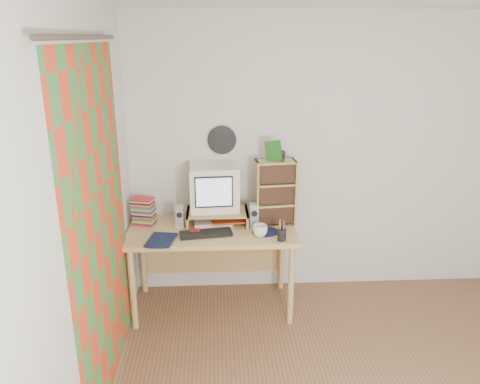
{
  "coord_description": "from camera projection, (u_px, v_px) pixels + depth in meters",
  "views": [
    {
      "loc": [
        -0.98,
        -2.26,
        2.28
      ],
      "look_at": [
        -0.79,
        1.33,
        1.08
      ],
      "focal_mm": 35.0,
      "sensor_mm": 36.0,
      "label": 1
    }
  ],
  "objects": [
    {
      "name": "back_wall",
      "position": [
        326.0,
        158.0,
        4.17
      ],
      "size": [
        3.5,
        0.0,
        3.5
      ],
      "primitive_type": "plane",
      "rotation": [
        1.57,
        0.0,
        0.0
      ],
      "color": "silver",
      "rests_on": "floor"
    },
    {
      "name": "dvd_stack",
      "position": [
        144.0,
        210.0,
        3.99
      ],
      "size": [
        0.2,
        0.17,
        0.25
      ],
      "primitive_type": null,
      "rotation": [
        0.0,
        0.0,
        -0.27
      ],
      "color": "brown",
      "rests_on": "desk"
    },
    {
      "name": "keyboard",
      "position": [
        206.0,
        234.0,
        3.79
      ],
      "size": [
        0.44,
        0.2,
        0.03
      ],
      "primitive_type": "cube",
      "rotation": [
        0.0,
        0.0,
        0.15
      ],
      "color": "black",
      "rests_on": "desk"
    },
    {
      "name": "diary",
      "position": [
        149.0,
        238.0,
        3.68
      ],
      "size": [
        0.27,
        0.22,
        0.05
      ],
      "primitive_type": "imported",
      "rotation": [
        0.0,
        0.0,
        -0.17
      ],
      "color": "#0F1A38",
      "rests_on": "desk"
    },
    {
      "name": "speaker_left",
      "position": [
        180.0,
        216.0,
        3.93
      ],
      "size": [
        0.08,
        0.08,
        0.19
      ],
      "primitive_type": "cube",
      "rotation": [
        0.0,
        0.0,
        -0.1
      ],
      "color": "silver",
      "rests_on": "desk"
    },
    {
      "name": "speaker_right",
      "position": [
        254.0,
        215.0,
        3.93
      ],
      "size": [
        0.08,
        0.08,
        0.21
      ],
      "primitive_type": "cube",
      "rotation": [
        0.0,
        0.0,
        0.07
      ],
      "color": "silver",
      "rests_on": "desk"
    },
    {
      "name": "mug",
      "position": [
        260.0,
        231.0,
        3.76
      ],
      "size": [
        0.13,
        0.13,
        0.1
      ],
      "primitive_type": "imported",
      "rotation": [
        0.0,
        0.0,
        -0.09
      ],
      "color": "white",
      "rests_on": "desk"
    },
    {
      "name": "monitor_riser",
      "position": [
        217.0,
        213.0,
        4.0
      ],
      "size": [
        0.52,
        0.3,
        0.12
      ],
      "color": "tan",
      "rests_on": "desk"
    },
    {
      "name": "wall_disc",
      "position": [
        222.0,
        140.0,
        4.05
      ],
      "size": [
        0.25,
        0.02,
        0.25
      ],
      "primitive_type": "cylinder",
      "rotation": [
        1.57,
        0.0,
        0.0
      ],
      "color": "black",
      "rests_on": "back_wall"
    },
    {
      "name": "curtain",
      "position": [
        101.0,
        227.0,
        2.92
      ],
      "size": [
        0.0,
        2.2,
        2.2
      ],
      "primitive_type": "plane",
      "rotation": [
        1.57,
        0.0,
        1.57
      ],
      "color": "red",
      "rests_on": "left_wall"
    },
    {
      "name": "mousepad",
      "position": [
        265.0,
        232.0,
        3.86
      ],
      "size": [
        0.27,
        0.27,
        0.0
      ],
      "primitive_type": "cylinder",
      "rotation": [
        0.0,
        0.0,
        -0.28
      ],
      "color": "#101535",
      "rests_on": "desk"
    },
    {
      "name": "webcam",
      "position": [
        282.0,
        156.0,
        3.83
      ],
      "size": [
        0.06,
        0.06,
        0.09
      ],
      "primitive_type": null,
      "rotation": [
        0.0,
        0.0,
        0.1
      ],
      "color": "black",
      "rests_on": "cd_rack"
    },
    {
      "name": "left_wall",
      "position": [
        70.0,
        246.0,
        2.43
      ],
      "size": [
        0.0,
        3.5,
        3.5
      ],
      "primitive_type": "plane",
      "rotation": [
        1.57,
        0.0,
        1.57
      ],
      "color": "silver",
      "rests_on": "floor"
    },
    {
      "name": "pen_cup",
      "position": [
        282.0,
        232.0,
        3.68
      ],
      "size": [
        0.08,
        0.08,
        0.14
      ],
      "primitive_type": null,
      "rotation": [
        0.0,
        0.0,
        0.25
      ],
      "color": "black",
      "rests_on": "desk"
    },
    {
      "name": "cd_rack",
      "position": [
        275.0,
        192.0,
        3.96
      ],
      "size": [
        0.35,
        0.21,
        0.56
      ],
      "primitive_type": "cube",
      "rotation": [
        0.0,
        0.0,
        0.1
      ],
      "color": "tan",
      "rests_on": "desk"
    },
    {
      "name": "game_box",
      "position": [
        274.0,
        151.0,
        3.82
      ],
      "size": [
        0.13,
        0.06,
        0.17
      ],
      "primitive_type": "cube",
      "rotation": [
        0.0,
        0.0,
        -0.3
      ],
      "color": "#1B5A19",
      "rests_on": "cd_rack"
    },
    {
      "name": "crt_monitor",
      "position": [
        214.0,
        188.0,
        3.98
      ],
      "size": [
        0.43,
        0.43,
        0.38
      ],
      "primitive_type": "cube",
      "rotation": [
        0.0,
        0.0,
        0.06
      ],
      "color": "white",
      "rests_on": "monitor_riser"
    },
    {
      "name": "papers",
      "position": [
        219.0,
        220.0,
        4.05
      ],
      "size": [
        0.34,
        0.27,
        0.04
      ],
      "primitive_type": null,
      "rotation": [
        0.0,
        0.0,
        0.09
      ],
      "color": "white",
      "rests_on": "desk"
    },
    {
      "name": "red_box",
      "position": [
        195.0,
        232.0,
        3.81
      ],
      "size": [
        0.08,
        0.05,
        0.04
      ],
      "primitive_type": "cube",
      "rotation": [
        0.0,
        0.0,
        0.06
      ],
      "color": "#AC121B",
      "rests_on": "desk"
    },
    {
      "name": "desk",
      "position": [
        212.0,
        240.0,
        4.03
      ],
      "size": [
        1.4,
        0.7,
        0.75
      ],
      "color": "#DEBC77",
      "rests_on": "floor"
    }
  ]
}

